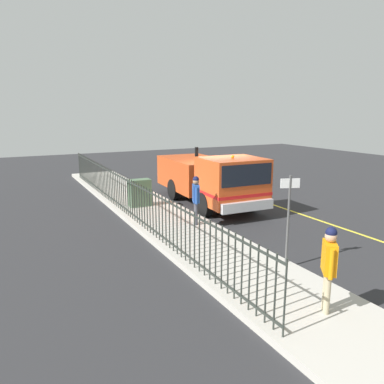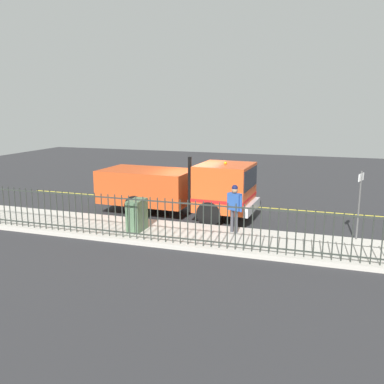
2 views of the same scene
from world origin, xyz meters
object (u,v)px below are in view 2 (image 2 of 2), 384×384
at_px(traffic_cone, 179,196).
at_px(work_truck, 185,186).
at_px(utility_cabinet, 137,215).
at_px(street_sign, 360,197).
at_px(worker_standing, 234,203).

bearing_deg(traffic_cone, work_truck, 26.01).
height_order(utility_cabinet, traffic_cone, utility_cabinet).
distance_m(traffic_cone, street_sign, 8.63).
xyz_separation_m(work_truck, traffic_cone, (-2.19, -1.07, -0.94)).
relative_size(work_truck, worker_standing, 3.92).
distance_m(utility_cabinet, traffic_cone, 5.18).
relative_size(worker_standing, utility_cabinet, 1.51).
bearing_deg(street_sign, utility_cabinet, -79.23).
relative_size(work_truck, utility_cabinet, 5.93).
bearing_deg(work_truck, worker_standing, 52.77).
relative_size(work_truck, street_sign, 2.89).
bearing_deg(utility_cabinet, traffic_cone, -176.85).
height_order(work_truck, traffic_cone, work_truck).
xyz_separation_m(work_truck, street_sign, (1.55, 6.60, 0.32)).
xyz_separation_m(work_truck, worker_standing, (2.09, 2.55, -0.08)).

